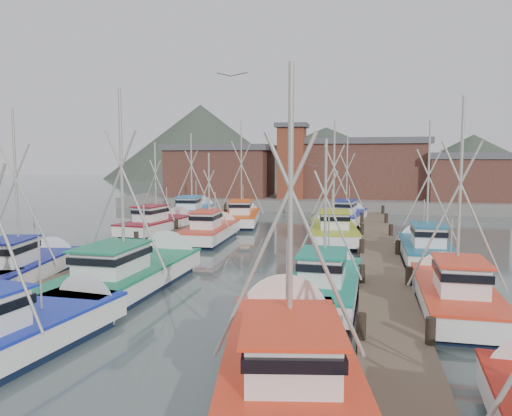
% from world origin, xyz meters
% --- Properties ---
extents(ground, '(260.00, 260.00, 0.00)m').
position_xyz_m(ground, '(0.00, 0.00, 0.00)').
color(ground, '#4A5958').
rests_on(ground, ground).
extents(dock_left, '(2.30, 46.00, 1.50)m').
position_xyz_m(dock_left, '(-7.00, 4.04, 0.21)').
color(dock_left, brown).
rests_on(dock_left, ground).
extents(dock_right, '(2.30, 46.00, 1.50)m').
position_xyz_m(dock_right, '(7.00, 4.04, 0.21)').
color(dock_right, brown).
rests_on(dock_right, ground).
extents(quay, '(44.00, 16.00, 1.20)m').
position_xyz_m(quay, '(0.00, 37.00, 0.60)').
color(quay, gray).
rests_on(quay, ground).
extents(shed_left, '(12.72, 8.48, 6.20)m').
position_xyz_m(shed_left, '(-11.00, 35.00, 4.34)').
color(shed_left, brown).
rests_on(shed_left, quay).
extents(shed_center, '(14.84, 9.54, 6.90)m').
position_xyz_m(shed_center, '(6.00, 37.00, 4.69)').
color(shed_center, brown).
rests_on(shed_center, quay).
extents(shed_right, '(8.48, 6.36, 5.20)m').
position_xyz_m(shed_right, '(17.00, 34.00, 3.84)').
color(shed_right, brown).
rests_on(shed_right, quay).
extents(lookout_tower, '(3.60, 3.60, 8.50)m').
position_xyz_m(lookout_tower, '(-2.00, 33.00, 5.55)').
color(lookout_tower, brown).
rests_on(lookout_tower, quay).
extents(distant_hills, '(175.00, 140.00, 42.00)m').
position_xyz_m(distant_hills, '(-12.76, 122.59, 0.00)').
color(distant_hills, '#434D40').
rests_on(distant_hills, ground).
extents(boat_0, '(3.81, 9.04, 7.82)m').
position_xyz_m(boat_0, '(-3.98, -11.37, 0.68)').
color(boat_0, '#0E1A31').
rests_on(boat_0, ground).
extents(boat_1, '(4.89, 10.59, 9.03)m').
position_xyz_m(boat_1, '(4.15, -11.57, 0.68)').
color(boat_1, '#0E1A31').
rests_on(boat_1, ground).
extents(boat_4, '(4.01, 10.54, 9.77)m').
position_xyz_m(boat_4, '(-4.08, -3.54, 0.68)').
color(boat_4, '#0E1A31').
rests_on(boat_4, ground).
extents(boat_5, '(2.99, 8.53, 7.30)m').
position_xyz_m(boat_5, '(4.56, -3.52, 0.68)').
color(boat_5, '#0E1A31').
rests_on(boat_5, ground).
extents(boat_6, '(3.74, 8.42, 8.71)m').
position_xyz_m(boat_6, '(-9.58, -3.48, 0.68)').
color(boat_6, '#0E1A31').
rests_on(boat_6, ground).
extents(boat_7, '(3.53, 8.39, 8.76)m').
position_xyz_m(boat_7, '(9.45, -4.07, 0.68)').
color(boat_7, '#0E1A31').
rests_on(boat_7, ground).
extents(boat_8, '(2.82, 8.38, 6.84)m').
position_xyz_m(boat_8, '(-4.44, 9.69, 0.67)').
color(boat_8, '#0E1A31').
rests_on(boat_8, ground).
extents(boat_9, '(4.01, 9.95, 9.31)m').
position_xyz_m(boat_9, '(3.94, 11.77, 0.68)').
color(boat_9, '#0E1A31').
rests_on(boat_9, ground).
extents(boat_10, '(3.81, 8.94, 7.75)m').
position_xyz_m(boat_10, '(-9.46, 12.45, 0.68)').
color(boat_10, '#0E1A31').
rests_on(boat_10, ground).
extents(boat_11, '(3.47, 8.35, 8.56)m').
position_xyz_m(boat_11, '(9.53, 5.64, 0.68)').
color(boat_11, '#0E1A31').
rests_on(boat_11, ground).
extents(boat_12, '(3.98, 9.10, 9.79)m').
position_xyz_m(boat_12, '(-4.35, 18.48, 0.68)').
color(boat_12, '#0E1A31').
rests_on(boat_12, ground).
extents(boat_13, '(3.67, 8.81, 8.45)m').
position_xyz_m(boat_13, '(4.74, 20.44, 0.68)').
color(boat_13, '#0E1A31').
rests_on(boat_13, ground).
extents(boat_14, '(3.80, 9.70, 8.96)m').
position_xyz_m(boat_14, '(-9.96, 21.72, 0.68)').
color(boat_14, '#0E1A31').
rests_on(boat_14, ground).
extents(gull_near, '(1.55, 0.65, 0.24)m').
position_xyz_m(gull_near, '(-0.34, -0.10, 9.86)').
color(gull_near, gray).
rests_on(gull_near, ground).
extents(gull_far, '(1.55, 0.64, 0.24)m').
position_xyz_m(gull_far, '(3.26, 6.18, 5.41)').
color(gull_far, gray).
rests_on(gull_far, ground).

